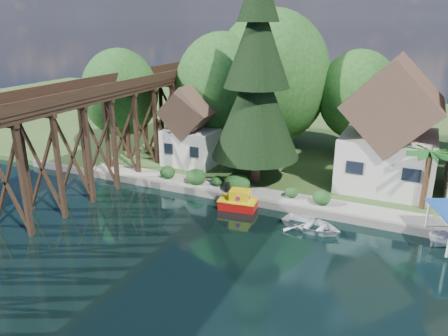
{
  "coord_description": "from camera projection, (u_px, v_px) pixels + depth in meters",
  "views": [
    {
      "loc": [
        9.11,
        -22.26,
        14.28
      ],
      "look_at": [
        -3.83,
        6.0,
        3.56
      ],
      "focal_mm": 35.0,
      "sensor_mm": 36.0,
      "label": 1
    }
  ],
  "objects": [
    {
      "name": "shed",
      "position": [
        194.0,
        130.0,
        42.92
      ],
      "size": [
        5.09,
        5.4,
        7.85
      ],
      "color": "silver",
      "rests_on": "bank"
    },
    {
      "name": "shrubs",
      "position": [
        232.0,
        181.0,
        36.74
      ],
      "size": [
        15.76,
        2.47,
        1.7
      ],
      "color": "#184117",
      "rests_on": "bank"
    },
    {
      "name": "boat_white_a",
      "position": [
        312.0,
        224.0,
        30.92
      ],
      "size": [
        4.87,
        3.94,
        0.89
      ],
      "primitive_type": "imported",
      "rotation": [
        0.0,
        0.0,
        1.35
      ],
      "color": "silver",
      "rests_on": "ground"
    },
    {
      "name": "bg_trees",
      "position": [
        333.0,
        93.0,
        42.87
      ],
      "size": [
        49.9,
        13.3,
        10.57
      ],
      "color": "#382314",
      "rests_on": "bank"
    },
    {
      "name": "conifer",
      "position": [
        257.0,
        79.0,
        36.07
      ],
      "size": [
        7.56,
        7.56,
        18.62
      ],
      "color": "#382314",
      "rests_on": "bank"
    },
    {
      "name": "bank",
      "position": [
        341.0,
        132.0,
        56.52
      ],
      "size": [
        140.0,
        52.0,
        0.5
      ],
      "primitive_type": "cube",
      "color": "#344F1F",
      "rests_on": "ground"
    },
    {
      "name": "palm_tree",
      "position": [
        430.0,
        155.0,
        31.95
      ],
      "size": [
        3.68,
        3.68,
        4.86
      ],
      "color": "#382314",
      "rests_on": "bank"
    },
    {
      "name": "trestle_bridge",
      "position": [
        87.0,
        131.0,
        36.37
      ],
      "size": [
        4.12,
        44.18,
        9.3
      ],
      "color": "black",
      "rests_on": "ground"
    },
    {
      "name": "seawall",
      "position": [
        330.0,
        215.0,
        32.57
      ],
      "size": [
        60.0,
        0.4,
        0.62
      ],
      "primitive_type": "cube",
      "color": "slate",
      "rests_on": "ground"
    },
    {
      "name": "ground",
      "position": [
        240.0,
        258.0,
        27.37
      ],
      "size": [
        140.0,
        140.0,
        0.0
      ],
      "primitive_type": "plane",
      "color": "black",
      "rests_on": "ground"
    },
    {
      "name": "house_left",
      "position": [
        390.0,
        133.0,
        36.7
      ],
      "size": [
        7.64,
        8.64,
        11.02
      ],
      "color": "silver",
      "rests_on": "bank"
    },
    {
      "name": "tugboat",
      "position": [
        238.0,
        201.0,
        34.22
      ],
      "size": [
        3.13,
        1.97,
        2.15
      ],
      "color": "#B50E0C",
      "rests_on": "ground"
    },
    {
      "name": "promenade",
      "position": [
        361.0,
        211.0,
        32.83
      ],
      "size": [
        50.0,
        2.6,
        0.06
      ],
      "primitive_type": "cube",
      "color": "gray",
      "rests_on": "bank"
    }
  ]
}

